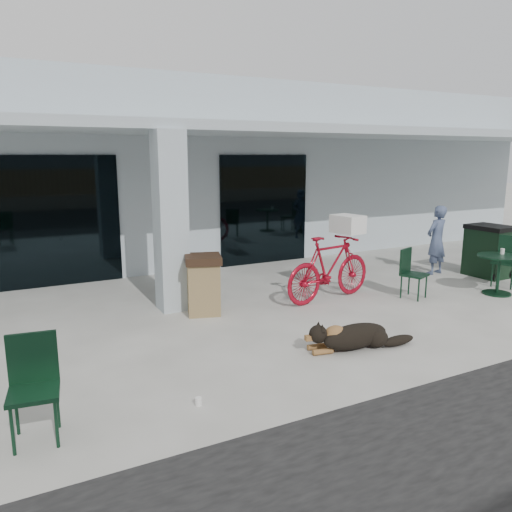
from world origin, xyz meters
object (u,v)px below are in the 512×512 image
dog (355,335)px  wheeled_bin (489,251)px  cafe_table_far (498,275)px  cafe_chair_far_a (414,274)px  cafe_chair_near (34,391)px  trash_receptacle (203,285)px  person (436,240)px  cafe_chair_far_b (506,262)px  bicycle (330,268)px

dog → wheeled_bin: bearing=32.2°
cafe_table_far → cafe_chair_far_a: 1.76m
cafe_chair_near → trash_receptacle: (2.88, 2.94, 0.00)m
cafe_chair_far_a → person: person is taller
cafe_chair_far_a → dog: bearing=-171.1°
cafe_chair_far_b → cafe_chair_near: bearing=-99.1°
cafe_chair_near → trash_receptacle: bearing=53.2°
wheeled_bin → cafe_chair_near: bearing=-168.2°
dog → cafe_chair_near: size_ratio=1.20×
cafe_chair_far_b → wheeled_bin: bearing=129.7°
cafe_chair_near → cafe_chair_far_b: 9.29m
cafe_chair_near → trash_receptacle: 4.12m
bicycle → person: person is taller
bicycle → wheeled_bin: bicycle is taller
trash_receptacle → cafe_chair_far_b: bearing=-11.0°
cafe_chair_near → trash_receptacle: size_ratio=1.00×
cafe_chair_near → wheeled_bin: 9.91m
cafe_table_far → wheeled_bin: bearing=44.8°
bicycle → cafe_table_far: size_ratio=2.49×
cafe_chair_far_b → trash_receptacle: cafe_chair_far_b is taller
person → wheeled_bin: size_ratio=1.36×
bicycle → cafe_chair_far_a: size_ratio=2.18×
cafe_table_far → wheeled_bin: (1.12, 1.11, 0.19)m
bicycle → person: (3.42, 0.61, 0.17)m
cafe_chair_far_a → cafe_chair_far_b: size_ratio=0.90×
cafe_table_far → cafe_chair_far_b: 0.75m
dog → cafe_chair_near: 4.22m
bicycle → cafe_chair_near: size_ratio=2.02×
dog → cafe_chair_near: (-4.19, -0.44, 0.31)m
cafe_chair_far_a → wheeled_bin: 2.84m
cafe_chair_far_b → bicycle: bearing=-122.7°
cafe_chair_near → cafe_chair_far_b: cafe_chair_far_b is taller
cafe_table_far → dog: bearing=-167.4°
bicycle → cafe_chair_near: bearing=107.1°
dog → cafe_chair_far_a: (2.61, 1.52, 0.27)m
cafe_chair_far_b → wheeled_bin: wheeled_bin is taller
cafe_table_far → person: size_ratio=0.53×
cafe_table_far → trash_receptacle: bearing=164.5°
cafe_chair_far_a → trash_receptacle: size_ratio=0.92×
dog → cafe_table_far: cafe_table_far is taller
bicycle → cafe_chair_far_a: (1.51, -0.65, -0.15)m
dog → cafe_chair_far_a: cafe_chair_far_a is taller
person → cafe_chair_near: bearing=11.2°
bicycle → cafe_chair_far_a: 1.65m
cafe_table_far → cafe_chair_far_b: (0.66, 0.33, 0.14)m
cafe_table_far → wheeled_bin: 1.59m
cafe_chair_near → wheeled_bin: wheeled_bin is taller
bicycle → wheeled_bin: 4.30m
dog → trash_receptacle: size_ratio=1.20×
bicycle → person: bearing=-89.1°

